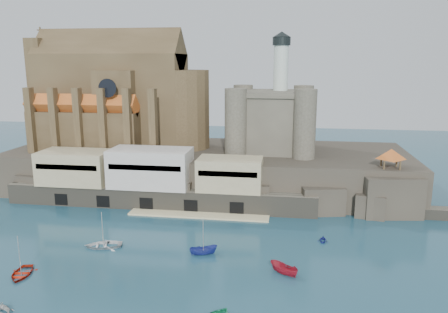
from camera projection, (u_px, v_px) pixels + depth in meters
name	position (u px, v px, depth m)	size (l,w,h in m)	color
ground	(166.00, 250.00, 75.71)	(300.00, 300.00, 0.00)	#183F51
promontory	(207.00, 169.00, 112.74)	(100.00, 36.00, 10.00)	#2A2620
quay	(150.00, 180.00, 98.21)	(70.00, 12.00, 13.05)	#5E594B
church	(119.00, 100.00, 114.99)	(47.00, 25.93, 30.51)	#473721
castle_keep	(272.00, 118.00, 109.17)	(21.20, 21.20, 29.30)	#4D493C
rock_outcrop	(388.00, 195.00, 93.69)	(14.50, 10.50, 8.70)	#2A2620
pavilion	(391.00, 155.00, 91.99)	(6.40, 6.40, 5.40)	#473721
boat_0	(21.00, 275.00, 66.85)	(4.09, 1.19, 5.73)	#B11D09
boat_1	(3.00, 313.00, 56.72)	(3.01, 1.84, 3.48)	silver
boat_2	(203.00, 254.00, 74.17)	(1.79, 1.84, 4.76)	navy
boat_5	(284.00, 273.00, 67.40)	(1.87, 1.92, 4.96)	maroon
boat_6	(104.00, 247.00, 77.17)	(4.61, 1.34, 6.46)	silver
boat_7	(323.00, 241.00, 79.42)	(2.33, 1.42, 2.70)	navy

